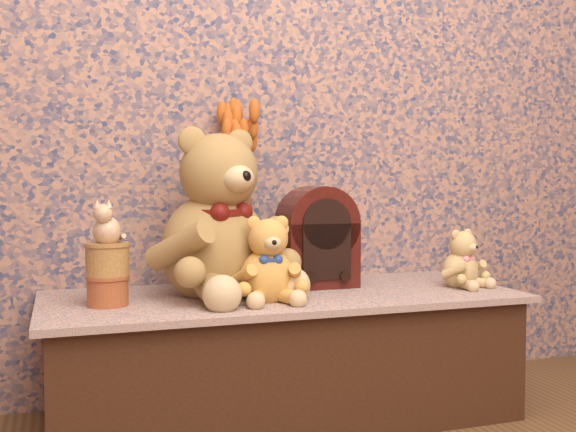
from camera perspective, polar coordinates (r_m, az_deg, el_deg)
name	(u,v)px	position (r m, az deg, el deg)	size (l,w,h in m)	color
display_shelf	(283,355)	(2.11, -0.45, -11.73)	(1.44, 0.61, 0.39)	#344C6B
teddy_large	(214,206)	(2.03, -6.27, 0.87)	(0.43, 0.51, 0.54)	olive
teddy_medium	(267,255)	(1.93, -1.79, -3.36)	(0.21, 0.25, 0.26)	gold
teddy_small	(460,256)	(2.25, 14.45, -3.30)	(0.16, 0.19, 0.20)	tan
cathedral_radio	(317,236)	(2.19, 2.46, -1.73)	(0.24, 0.17, 0.33)	#3B110A
ceramic_vase	(236,252)	(2.23, -4.43, -3.09)	(0.13, 0.13, 0.22)	tan
dried_stalks	(236,157)	(2.22, -4.46, 5.03)	(0.22, 0.22, 0.41)	#CA5D20
biscuit_tin_lower	(108,291)	(1.92, -15.08, -6.19)	(0.11, 0.11, 0.08)	#AF7133
biscuit_tin_upper	(107,260)	(1.91, -15.11, -3.65)	(0.12, 0.12, 0.09)	tan
cat_figurine	(107,221)	(1.90, -15.15, -0.44)	(0.09, 0.10, 0.12)	silver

